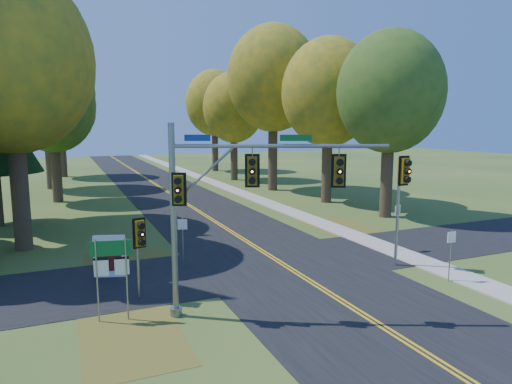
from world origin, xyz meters
name	(u,v)px	position (x,y,z in m)	size (l,w,h in m)	color
ground	(300,275)	(0.00, 0.00, 0.00)	(160.00, 160.00, 0.00)	#31521C
road_main	(300,275)	(0.00, 0.00, 0.01)	(8.00, 160.00, 0.02)	black
road_cross	(280,262)	(0.00, 2.00, 0.01)	(60.00, 6.00, 0.02)	black
centerline_left	(298,275)	(-0.10, 0.00, 0.03)	(0.10, 160.00, 0.01)	gold
centerline_right	(302,274)	(0.10, 0.00, 0.03)	(0.10, 160.00, 0.01)	gold
sidewalk_east	(413,258)	(6.20, 0.00, 0.03)	(1.60, 160.00, 0.06)	#9E998E
leaf_patch_w_near	(132,267)	(-6.50, 4.00, 0.01)	(4.00, 6.00, 0.00)	brown
leaf_patch_e	(351,231)	(6.80, 6.00, 0.01)	(3.50, 8.00, 0.00)	brown
leaf_patch_w_far	(132,337)	(-7.50, -3.00, 0.01)	(3.00, 5.00, 0.00)	brown
tree_w_a	(12,61)	(-11.13, 9.38, 9.49)	(8.00, 8.00, 14.15)	#38281C
tree_e_a	(390,93)	(11.57, 8.77, 8.53)	(7.20, 7.20, 12.73)	#38281C
tree_w_b	(10,60)	(-11.72, 16.29, 10.37)	(8.60, 8.60, 15.38)	#38281C
tree_e_b	(329,93)	(10.97, 15.58, 8.90)	(7.60, 7.60, 13.33)	#38281C
tree_w_c	(53,105)	(-9.54, 24.47, 7.94)	(6.80, 6.80, 11.91)	#38281C
tree_e_c	(274,79)	(9.88, 23.69, 10.66)	(8.80, 8.80, 15.79)	#38281C
tree_w_d	(46,89)	(-10.13, 33.18, 9.78)	(8.20, 8.20, 14.56)	#38281C
tree_e_d	(234,108)	(9.26, 32.87, 8.24)	(7.00, 7.00, 12.32)	#38281C
tree_w_e	(59,93)	(-8.92, 44.09, 10.07)	(8.40, 8.40, 14.97)	#38281C
tree_e_e	(215,103)	(10.47, 43.58, 9.19)	(7.80, 7.80, 13.74)	#38281C
traffic_mast	(227,195)	(-4.28, -2.75, 4.17)	(6.59, 3.09, 6.49)	gray
east_signal_pole	(402,183)	(4.71, -0.69, 3.84)	(0.59, 0.68, 5.07)	#919299
ped_signal_pole	(139,239)	(-6.74, -0.19, 2.32)	(0.48, 0.57, 3.12)	gray
route_sign_cluster	(111,263)	(-7.86, -1.56, 1.96)	(1.28, 0.31, 2.79)	gray
info_kiosk	(110,256)	(-7.52, 2.99, 0.90)	(1.30, 0.58, 1.81)	white
reg_sign_e_north	(397,219)	(6.39, 1.49, 1.68)	(0.46, 0.18, 2.45)	gray
reg_sign_e_south	(451,246)	(5.28, -3.08, 1.49)	(0.42, 0.07, 2.17)	gray
reg_sign_w	(183,233)	(-4.33, 3.13, 1.57)	(0.42, 0.20, 2.30)	gray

